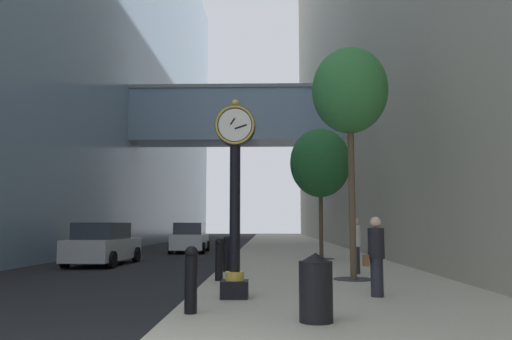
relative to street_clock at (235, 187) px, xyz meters
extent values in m
plane|color=black|center=(-0.98, 21.59, -2.39)|extent=(110.00, 110.00, 0.00)
cube|color=#BCB29E|center=(2.34, 24.59, -2.32)|extent=(6.65, 80.00, 0.14)
cube|color=#758EA8|center=(-13.16, 24.59, 14.45)|extent=(9.00, 80.00, 33.68)
cube|color=#758EA8|center=(-1.50, 23.66, 6.61)|extent=(14.92, 3.20, 3.54)
cube|color=gray|center=(-1.50, 23.66, 8.50)|extent=(14.92, 3.40, 0.24)
cube|color=black|center=(0.00, 0.01, -2.08)|extent=(0.55, 0.55, 0.35)
cylinder|color=gold|center=(0.00, 0.01, -1.81)|extent=(0.39, 0.38, 0.18)
cylinder|color=black|center=(0.00, 0.01, -0.42)|extent=(0.22, 0.22, 2.59)
cylinder|color=black|center=(0.00, 0.01, 1.29)|extent=(0.84, 0.28, 0.84)
torus|color=gold|center=(0.00, -0.14, 1.29)|extent=(0.82, 0.05, 0.82)
cylinder|color=white|center=(0.00, -0.14, 1.29)|extent=(0.69, 0.01, 0.69)
cylinder|color=white|center=(0.00, 0.16, 1.29)|extent=(0.69, 0.01, 0.69)
sphere|color=gold|center=(0.00, 0.01, 1.79)|extent=(0.16, 0.16, 0.16)
cube|color=black|center=(-0.05, -0.15, 1.36)|extent=(0.12, 0.01, 0.16)
cube|color=black|center=(0.12, -0.15, 1.25)|extent=(0.26, 0.01, 0.11)
cylinder|color=black|center=(-0.62, -1.75, -1.78)|extent=(0.21, 0.21, 0.95)
sphere|color=black|center=(-0.62, -1.75, -1.24)|extent=(0.22, 0.22, 0.22)
cylinder|color=black|center=(-0.62, 3.10, -1.78)|extent=(0.21, 0.21, 0.95)
sphere|color=black|center=(-0.62, 3.10, -1.24)|extent=(0.22, 0.22, 0.22)
cylinder|color=black|center=(-0.62, 5.52, -1.78)|extent=(0.21, 0.21, 0.95)
sphere|color=black|center=(-0.62, 5.52, -1.24)|extent=(0.22, 0.22, 0.22)
cylinder|color=black|center=(-0.62, 7.95, -1.78)|extent=(0.21, 0.21, 0.95)
sphere|color=black|center=(-0.62, 7.95, -1.24)|extent=(0.22, 0.22, 0.22)
cylinder|color=#333335|center=(3.01, 3.48, -2.24)|extent=(1.10, 1.10, 0.02)
cylinder|color=brown|center=(3.01, 3.48, -0.02)|extent=(0.18, 0.18, 4.46)
ellipsoid|color=#387F3D|center=(3.01, 3.48, 3.01)|extent=(2.13, 2.13, 2.44)
cylinder|color=#333335|center=(3.01, 11.52, -2.24)|extent=(1.10, 1.10, 0.02)
cylinder|color=#4C3D2D|center=(3.01, 11.52, -0.65)|extent=(0.18, 0.18, 3.20)
ellipsoid|color=#23602D|center=(3.01, 11.52, 1.95)|extent=(2.66, 2.66, 3.06)
cylinder|color=black|center=(1.42, -2.44, -1.79)|extent=(0.52, 0.52, 0.92)
cone|color=black|center=(1.42, -2.44, -1.28)|extent=(0.53, 0.53, 0.16)
cylinder|color=#23232D|center=(2.94, 0.25, -1.86)|extent=(0.27, 0.27, 0.78)
cylinder|color=black|center=(2.94, 0.25, -1.16)|extent=(0.36, 0.36, 0.63)
sphere|color=beige|center=(2.94, 0.25, -0.72)|extent=(0.24, 0.24, 0.24)
cube|color=brown|center=(2.72, 0.27, -1.51)|extent=(0.13, 0.21, 0.24)
cylinder|color=#23232D|center=(3.35, 5.06, -1.85)|extent=(0.35, 0.35, 0.81)
cylinder|color=silver|center=(3.35, 5.06, -1.11)|extent=(0.46, 0.46, 0.66)
sphere|color=tan|center=(3.35, 5.06, -0.66)|extent=(0.25, 0.25, 0.25)
cube|color=#B7BABF|center=(-5.95, 9.79, -1.76)|extent=(1.93, 4.52, 0.82)
cube|color=#282D38|center=(-5.96, 9.57, -1.03)|extent=(1.65, 2.55, 0.67)
cylinder|color=black|center=(-6.79, 11.34, -2.07)|extent=(0.24, 0.65, 0.64)
cylinder|color=black|center=(-5.01, 11.28, -2.07)|extent=(0.24, 0.65, 0.64)
cylinder|color=black|center=(-6.89, 8.31, -2.07)|extent=(0.24, 0.65, 0.64)
cylinder|color=black|center=(-5.12, 8.25, -2.07)|extent=(0.24, 0.65, 0.64)
cube|color=silver|center=(-3.84, 18.69, -1.75)|extent=(1.92, 4.30, 0.84)
cube|color=#282D38|center=(-3.83, 18.48, -1.01)|extent=(1.65, 2.43, 0.69)
cylinder|color=black|center=(-4.78, 20.11, -2.07)|extent=(0.24, 0.65, 0.64)
cylinder|color=black|center=(-2.99, 20.16, -2.07)|extent=(0.24, 0.65, 0.64)
cylinder|color=black|center=(-4.69, 17.22, -2.07)|extent=(0.24, 0.65, 0.64)
cylinder|color=black|center=(-2.90, 17.28, -2.07)|extent=(0.24, 0.65, 0.64)
camera|label=1|loc=(0.68, -10.22, -0.76)|focal=34.67mm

